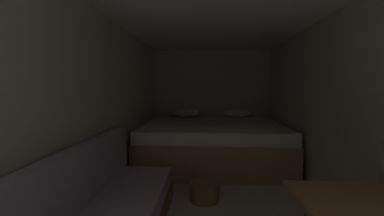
# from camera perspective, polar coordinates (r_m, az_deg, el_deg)

# --- Properties ---
(ground_plane) EXTENTS (7.02, 7.02, 0.00)m
(ground_plane) POSITION_cam_1_polar(r_m,az_deg,el_deg) (2.58, 6.20, -24.54)
(ground_plane) COLOR beige
(wall_back) EXTENTS (2.50, 0.05, 2.06)m
(wall_back) POSITION_cam_1_polar(r_m,az_deg,el_deg) (4.78, 4.85, 2.22)
(wall_back) COLOR beige
(wall_back) RESTS_ON ground
(wall_left) EXTENTS (0.05, 5.02, 2.06)m
(wall_left) POSITION_cam_1_polar(r_m,az_deg,el_deg) (2.50, -22.77, -0.88)
(wall_left) COLOR beige
(wall_left) RESTS_ON ground
(wall_right) EXTENTS (0.05, 5.02, 2.06)m
(wall_right) POSITION_cam_1_polar(r_m,az_deg,el_deg) (2.62, 34.29, -1.13)
(wall_right) COLOR beige
(wall_right) RESTS_ON ground
(ceiling_slab) EXTENTS (2.50, 5.02, 0.05)m
(ceiling_slab) POSITION_cam_1_polar(r_m,az_deg,el_deg) (2.38, 6.74, 24.98)
(ceiling_slab) COLOR white
(ceiling_slab) RESTS_ON wall_left
(bed) EXTENTS (2.28, 1.83, 0.87)m
(bed) POSITION_cam_1_polar(r_m,az_deg,el_deg) (3.91, 5.13, -8.54)
(bed) COLOR tan
(bed) RESTS_ON ground
(wicker_basket) EXTENTS (0.33, 0.33, 0.21)m
(wicker_basket) POSITION_cam_1_polar(r_m,az_deg,el_deg) (2.72, 3.12, -20.37)
(wicker_basket) COLOR olive
(wicker_basket) RESTS_ON ground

